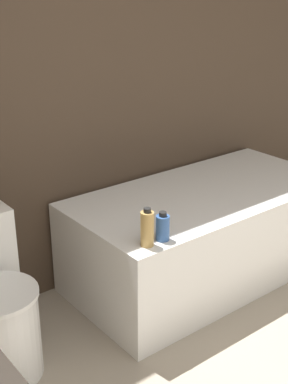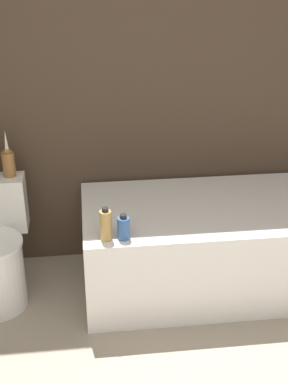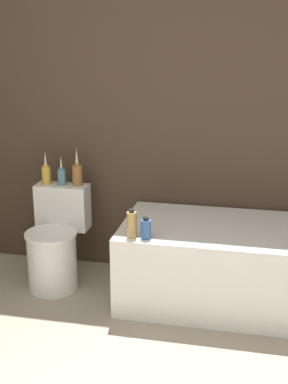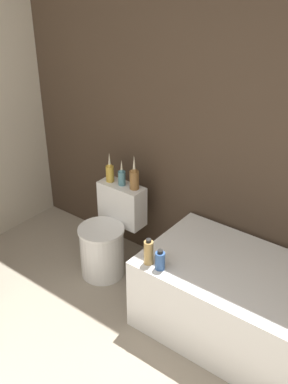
{
  "view_description": "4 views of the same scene",
  "coord_description": "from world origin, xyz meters",
  "views": [
    {
      "loc": [
        -1.23,
        0.0,
        1.68
      ],
      "look_at": [
        0.18,
        1.78,
        0.75
      ],
      "focal_mm": 50.0,
      "sensor_mm": 36.0,
      "label": 1
    },
    {
      "loc": [
        0.03,
        -0.68,
        1.98
      ],
      "look_at": [
        0.32,
        1.76,
        0.76
      ],
      "focal_mm": 50.0,
      "sensor_mm": 36.0,
      "label": 2
    },
    {
      "loc": [
        0.83,
        -1.33,
        1.8
      ],
      "look_at": [
        0.18,
        1.75,
        0.82
      ],
      "focal_mm": 50.0,
      "sensor_mm": 36.0,
      "label": 3
    },
    {
      "loc": [
        1.5,
        -0.17,
        2.32
      ],
      "look_at": [
        -0.02,
        1.8,
        0.96
      ],
      "focal_mm": 42.0,
      "sensor_mm": 36.0,
      "label": 4
    }
  ],
  "objects": [
    {
      "name": "shampoo_bottle_tall",
      "position": [
        0.11,
        1.67,
        0.63
      ],
      "size": [
        0.06,
        0.06,
        0.18
      ],
      "color": "tan",
      "rests_on": "bathtub"
    },
    {
      "name": "wall_back_tiled",
      "position": [
        0.0,
        2.42,
        1.3
      ],
      "size": [
        6.4,
        0.06,
        2.6
      ],
      "color": "#423326",
      "rests_on": "ground_plane"
    },
    {
      "name": "shampoo_bottle_short",
      "position": [
        0.2,
        1.67,
        0.6
      ],
      "size": [
        0.06,
        0.06,
        0.14
      ],
      "color": "#335999",
      "rests_on": "bathtub"
    },
    {
      "name": "bathtub",
      "position": [
        0.78,
        1.98,
        0.27
      ],
      "size": [
        1.58,
        0.78,
        0.54
      ],
      "color": "white",
      "rests_on": "ground"
    }
  ]
}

